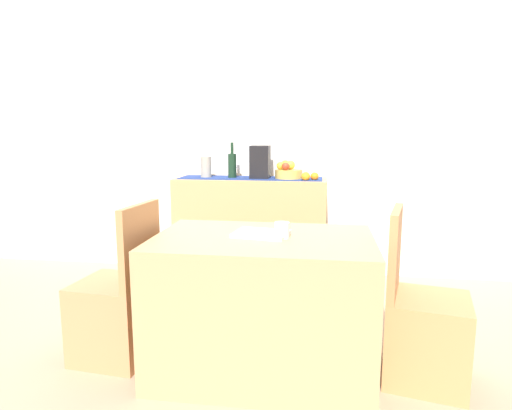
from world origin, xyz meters
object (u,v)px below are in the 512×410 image
chair_by_corner (424,332)px  wine_bottle (232,165)px  ceramic_vase (206,167)px  coffee_cup (282,230)px  sideboard_console (251,229)px  fruit_bowl (289,174)px  coffee_maker (260,162)px  open_book (261,234)px  dining_table (263,304)px  chair_near_window (117,313)px

chair_by_corner → wine_bottle: bearing=131.2°
ceramic_vase → coffee_cup: (0.80, -1.51, -0.20)m
sideboard_console → coffee_cup: bearing=-75.0°
ceramic_vase → coffee_cup: 1.72m
fruit_bowl → coffee_cup: 1.52m
wine_bottle → coffee_maker: (0.24, -0.00, 0.03)m
ceramic_vase → chair_by_corner: ceramic_vase is taller
coffee_maker → open_book: size_ratio=1.00×
coffee_maker → coffee_cup: 1.56m
sideboard_console → coffee_cup: sideboard_console is taller
dining_table → ceramic_vase: bearing=115.0°
ceramic_vase → chair_near_window: (-0.14, -1.50, -0.71)m
sideboard_console → fruit_bowl: (0.33, 0.00, 0.49)m
open_book → coffee_cup: coffee_cup is taller
ceramic_vase → chair_by_corner: size_ratio=0.20×
wine_bottle → chair_near_window: bearing=-104.0°
dining_table → wine_bottle: bearing=107.3°
ceramic_vase → sideboard_console: bearing=0.0°
sideboard_console → chair_by_corner: chair_by_corner is taller
sideboard_console → open_book: sideboard_console is taller
sideboard_console → wine_bottle: bearing=180.0°
open_book → coffee_cup: bearing=-12.5°
fruit_bowl → chair_near_window: bearing=-119.9°
wine_bottle → coffee_cup: bearing=-69.4°
dining_table → chair_by_corner: (0.84, 0.00, -0.10)m
sideboard_console → coffee_maker: 0.59m
wine_bottle → coffee_maker: wine_bottle is taller
fruit_bowl → open_book: 1.48m
wine_bottle → chair_by_corner: size_ratio=0.34×
coffee_maker → chair_by_corner: size_ratio=0.31×
wine_bottle → ceramic_vase: (-0.23, -0.00, -0.02)m
fruit_bowl → ceramic_vase: bearing=180.0°
coffee_maker → dining_table: size_ratio=0.24×
chair_by_corner → ceramic_vase: bearing=135.9°
dining_table → coffee_maker: bearing=98.5°
coffee_cup → chair_near_window: 1.07m
wine_bottle → coffee_cup: 1.63m
open_book → chair_by_corner: size_ratio=0.31×
fruit_bowl → open_book: bearing=-91.4°
wine_bottle → ceramic_vase: bearing=-180.0°
ceramic_vase → coffee_cup: size_ratio=2.19×
fruit_bowl → sideboard_console: bearing=180.0°
fruit_bowl → chair_near_window: fruit_bowl is taller
dining_table → chair_by_corner: bearing=0.2°
wine_bottle → chair_by_corner: 2.11m
wine_bottle → dining_table: size_ratio=0.27×
coffee_cup → wine_bottle: bearing=110.6°
dining_table → coffee_cup: bearing=-8.2°
sideboard_console → dining_table: bearing=-78.4°
sideboard_console → chair_near_window: size_ratio=1.44×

